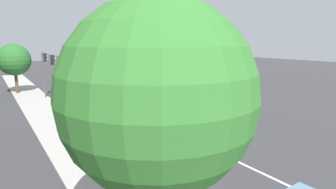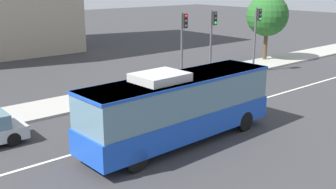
% 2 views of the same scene
% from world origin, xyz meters
% --- Properties ---
extents(ground_plane, '(160.00, 160.00, 0.00)m').
position_xyz_m(ground_plane, '(0.00, 0.00, 0.00)').
color(ground_plane, '#333335').
extents(sidewalk_kerb, '(80.00, 3.32, 0.14)m').
position_xyz_m(sidewalk_kerb, '(0.00, 6.79, 0.07)').
color(sidewalk_kerb, '#9E9B93').
rests_on(sidewalk_kerb, ground_plane).
extents(lane_centre_line, '(76.00, 0.16, 0.01)m').
position_xyz_m(lane_centre_line, '(0.00, 0.00, 0.01)').
color(lane_centre_line, silver).
rests_on(lane_centre_line, ground_plane).
extents(transit_bus, '(10.07, 2.80, 3.46)m').
position_xyz_m(transit_bus, '(-0.40, -1.88, 1.81)').
color(transit_bus, '#1947B7').
rests_on(transit_bus, ground_plane).
extents(sedan_silver, '(4.55, 1.94, 1.46)m').
position_xyz_m(sedan_silver, '(-7.90, 3.45, 0.72)').
color(sedan_silver, '#B7BABF').
rests_on(sedan_silver, ground_plane).
extents(traffic_light_near_corner, '(0.33, 0.62, 5.20)m').
position_xyz_m(traffic_light_near_corner, '(9.37, 5.50, 3.56)').
color(traffic_light_near_corner, '#47474C').
rests_on(traffic_light_near_corner, ground_plane).
extents(traffic_light_mid_block, '(0.32, 0.62, 5.20)m').
position_xyz_m(traffic_light_mid_block, '(6.39, 5.39, 3.56)').
color(traffic_light_mid_block, '#47474C').
rests_on(traffic_light_mid_block, ground_plane).
extents(traffic_light_far_corner, '(0.32, 0.62, 5.20)m').
position_xyz_m(traffic_light_far_corner, '(14.27, 5.31, 3.56)').
color(traffic_light_far_corner, '#47474C').
rests_on(traffic_light_far_corner, ground_plane).
extents(street_tree_kerbside_left, '(4.65, 4.65, 7.51)m').
position_xyz_m(street_tree_kerbside_left, '(-13.41, 7.54, 5.17)').
color(street_tree_kerbside_left, '#4C3823').
rests_on(street_tree_kerbside_left, ground_plane).
extents(street_tree_kerbside_centre, '(3.83, 3.83, 6.13)m').
position_xyz_m(street_tree_kerbside_centre, '(18.98, 7.85, 4.20)').
color(street_tree_kerbside_centre, '#4C3823').
rests_on(street_tree_kerbside_centre, ground_plane).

